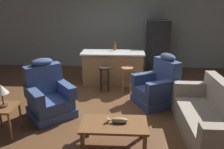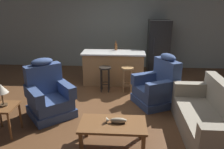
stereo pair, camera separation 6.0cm
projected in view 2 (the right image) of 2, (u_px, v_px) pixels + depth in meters
name	position (u px, v px, depth m)	size (l,w,h in m)	color
ground_plane	(110.00, 102.00, 5.28)	(12.00, 12.00, 0.00)	brown
back_wall	(116.00, 32.00, 7.83)	(12.00, 0.05, 2.60)	#939E93
coffee_table	(113.00, 126.00, 3.60)	(1.10, 0.60, 0.42)	brown
fish_figurine	(116.00, 120.00, 3.59)	(0.34, 0.10, 0.10)	#4C3823
couch	(210.00, 119.00, 3.88)	(0.85, 1.91, 0.94)	#9E937F
recliner_near_lamp	(49.00, 96.00, 4.63)	(1.18, 1.18, 1.20)	#384C7A
recliner_near_island	(158.00, 87.00, 5.11)	(1.12, 1.12, 1.20)	#384C7A
end_table	(3.00, 111.00, 3.91)	(0.48, 0.48, 0.56)	brown
table_lamp	(1.00, 90.00, 3.78)	(0.24, 0.24, 0.41)	#4C3823
kitchen_island	(114.00, 68.00, 6.41)	(1.80, 0.70, 0.95)	#9E7042
bar_stool_left	(105.00, 74.00, 5.83)	(0.32, 0.32, 0.68)	black
bar_stool_right	(127.00, 75.00, 5.79)	(0.32, 0.32, 0.68)	#A87A47
refrigerator	(158.00, 47.00, 7.33)	(0.70, 0.69, 1.76)	black
bottle_tall_green	(116.00, 47.00, 6.47)	(0.08, 0.08, 0.27)	brown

